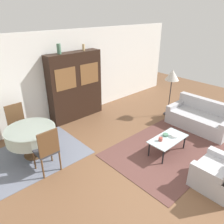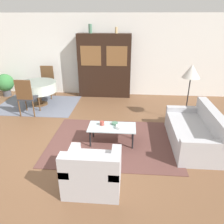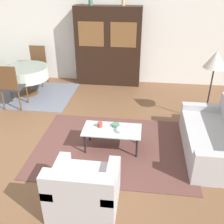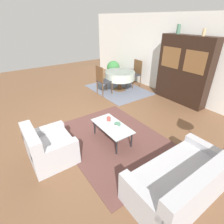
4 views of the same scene
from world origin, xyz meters
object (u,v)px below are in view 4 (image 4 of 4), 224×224
(display_cabinet, at_px, (183,71))
(bowl, at_px, (115,129))
(dining_chair_far, at_px, (136,72))
(vase_tall, at_px, (179,29))
(dining_chair_near, at_px, (102,79))
(armchair, at_px, (49,148))
(couch, at_px, (183,181))
(dining_table, at_px, (120,75))
(bowl_small, at_px, (117,124))
(vase_short, at_px, (204,32))
(cup, at_px, (109,119))
(coffee_table, at_px, (112,127))
(potted_plant, at_px, (113,68))

(display_cabinet, xyz_separation_m, bowl, (0.69, -3.20, -0.61))
(dining_chair_far, distance_m, vase_tall, 2.25)
(dining_chair_near, bearing_deg, armchair, -49.76)
(couch, relative_size, display_cabinet, 0.84)
(display_cabinet, relative_size, vase_tall, 7.57)
(dining_table, xyz_separation_m, bowl_small, (2.52, -1.99, -0.16))
(vase_short, bearing_deg, bowl_small, -86.83)
(cup, xyz_separation_m, bowl, (0.41, -0.11, -0.01))
(armchair, height_order, vase_short, vase_short)
(vase_tall, bearing_deg, armchair, -80.67)
(couch, xyz_separation_m, bowl_small, (-1.75, 0.02, 0.14))
(coffee_table, xyz_separation_m, vase_short, (-0.12, 3.14, 1.82))
(cup, xyz_separation_m, vase_tall, (-0.72, 3.08, 1.78))
(dining_chair_far, bearing_deg, vase_tall, -171.05)
(cup, bearing_deg, armchair, -89.03)
(bowl_small, relative_size, vase_short, 0.73)
(dining_table, relative_size, dining_chair_far, 1.10)
(vase_short, xyz_separation_m, potted_plant, (-3.84, -0.30, -1.73))
(vase_short, relative_size, potted_plant, 0.24)
(dining_chair_near, relative_size, potted_plant, 1.34)
(dining_chair_near, distance_m, cup, 2.57)
(display_cabinet, bearing_deg, vase_short, 0.14)
(cup, bearing_deg, vase_tall, 103.12)
(couch, distance_m, dining_chair_near, 4.45)
(couch, bearing_deg, dining_chair_far, 56.66)
(cup, relative_size, bowl, 0.48)
(display_cabinet, relative_size, bowl_small, 15.25)
(vase_short, bearing_deg, potted_plant, -175.57)
(dining_table, bearing_deg, dining_chair_far, 90.00)
(couch, bearing_deg, bowl_small, 89.29)
(vase_short, bearing_deg, display_cabinet, -179.86)
(armchair, bearing_deg, vase_tall, 99.33)
(display_cabinet, height_order, bowl, display_cabinet)
(cup, bearing_deg, dining_chair_far, 128.34)
(display_cabinet, distance_m, potted_plant, 3.51)
(display_cabinet, xyz_separation_m, dining_chair_far, (-1.97, -0.24, -0.45))
(bowl, distance_m, vase_short, 3.66)
(vase_tall, xyz_separation_m, vase_short, (0.83, 0.00, -0.04))
(display_cabinet, relative_size, cup, 22.01)
(dining_chair_near, distance_m, dining_chair_far, 1.60)
(vase_tall, bearing_deg, dining_chair_near, -129.74)
(coffee_table, relative_size, potted_plant, 1.31)
(vase_short, bearing_deg, coffee_table, -87.87)
(coffee_table, relative_size, cup, 10.75)
(vase_tall, bearing_deg, bowl, -70.58)
(display_cabinet, distance_m, dining_chair_far, 2.03)
(couch, bearing_deg, display_cabinet, 37.07)
(vase_tall, distance_m, potted_plant, 3.51)
(coffee_table, relative_size, vase_short, 5.43)
(dining_chair_far, bearing_deg, potted_plant, 2.19)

